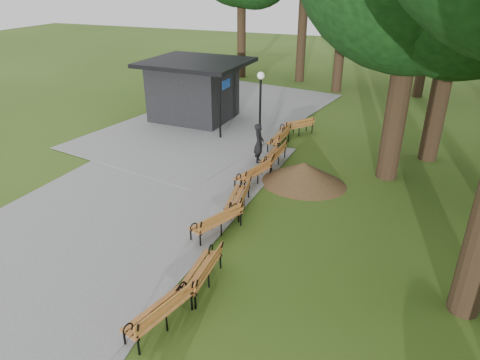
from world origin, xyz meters
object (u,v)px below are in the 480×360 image
at_px(bench_8, 279,138).
at_px(kiosk, 193,90).
at_px(dirt_mound, 303,173).
at_px(bench_7, 274,155).
at_px(bench_9, 296,126).
at_px(bench_6, 253,173).
at_px(bench_3, 200,271).
at_px(lamp_post, 260,94).
at_px(person, 259,144).
at_px(bench_2, 159,311).
at_px(bench_4, 216,221).
at_px(bench_5, 237,197).

bearing_deg(bench_8, kiosk, -111.78).
height_order(dirt_mound, bench_7, bench_7).
bearing_deg(bench_9, bench_6, 36.21).
height_order(dirt_mound, bench_3, bench_3).
bearing_deg(dirt_mound, lamp_post, 132.97).
relative_size(person, dirt_mound, 0.61).
height_order(person, dirt_mound, person).
height_order(person, bench_9, person).
relative_size(bench_2, bench_3, 1.00).
xyz_separation_m(kiosk, bench_4, (5.89, -10.00, -1.15)).
distance_m(dirt_mound, bench_4, 4.65).
bearing_deg(bench_9, bench_3, 40.55).
relative_size(kiosk, bench_8, 2.67).
relative_size(bench_2, bench_9, 1.00).
bearing_deg(bench_4, bench_9, -156.12).
bearing_deg(lamp_post, bench_6, -74.08).
relative_size(dirt_mound, bench_5, 1.45).
height_order(bench_2, bench_8, same).
distance_m(lamp_post, bench_4, 7.74).
bearing_deg(bench_3, person, -173.99).
height_order(person, bench_6, person).
height_order(bench_2, bench_4, same).
relative_size(bench_2, bench_6, 1.00).
height_order(bench_3, bench_8, same).
bearing_deg(bench_7, bench_4, 1.73).
relative_size(bench_4, bench_7, 1.00).
bearing_deg(bench_2, bench_9, -163.65).
xyz_separation_m(dirt_mound, bench_8, (-1.98, 3.25, 0.01)).
height_order(bench_4, bench_6, same).
xyz_separation_m(bench_7, bench_9, (-0.09, 3.91, 0.00)).
height_order(bench_4, bench_5, same).
bearing_deg(kiosk, bench_3, -60.12).
xyz_separation_m(lamp_post, bench_2, (1.66, -11.37, -1.98)).
bearing_deg(bench_3, bench_9, -179.63).
relative_size(dirt_mound, bench_3, 1.45).
xyz_separation_m(bench_6, bench_8, (-0.23, 3.96, 0.00)).
xyz_separation_m(person, bench_2, (1.07, -9.62, -0.40)).
bearing_deg(bench_6, person, -150.24).
bearing_deg(bench_7, lamp_post, -143.21).
relative_size(bench_6, bench_8, 1.00).
relative_size(lamp_post, bench_3, 1.79).
relative_size(bench_4, bench_8, 1.00).
height_order(person, lamp_post, lamp_post).
bearing_deg(bench_9, bench_7, 38.35).
relative_size(bench_7, bench_9, 1.00).
height_order(lamp_post, bench_8, lamp_post).
distance_m(person, bench_5, 4.09).
bearing_deg(bench_4, dirt_mound, -176.54).
bearing_deg(bench_6, bench_4, 18.73).
relative_size(lamp_post, bench_2, 1.79).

